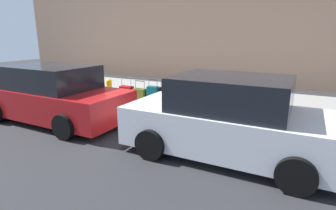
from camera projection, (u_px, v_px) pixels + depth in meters
ground_plane at (113, 110)px, 9.08m from camera, size 40.00×40.00×0.00m
sidewalk_curb at (150, 94)px, 11.22m from camera, size 18.00×5.00×0.14m
suitcase_olive_0 at (245, 105)px, 7.76m from camera, size 0.37×0.27×0.77m
suitcase_red_1 at (230, 104)px, 8.04m from camera, size 0.39×0.28×0.68m
suitcase_silver_2 at (214, 103)px, 8.21m from camera, size 0.40×0.22×0.85m
suitcase_maroon_3 at (198, 99)px, 8.44m from camera, size 0.51×0.29×0.80m
suitcase_navy_4 at (181, 100)px, 8.66m from camera, size 0.45×0.26×0.91m
suitcase_black_5 at (166, 97)px, 8.90m from camera, size 0.45×0.24×0.87m
suitcase_teal_6 at (153, 96)px, 9.12m from camera, size 0.39×0.25×0.89m
suitcase_olive_7 at (140, 96)px, 9.35m from camera, size 0.48×0.29×0.81m
suitcase_red_8 at (127, 94)px, 9.59m from camera, size 0.49×0.28×0.89m
fire_hydrant at (109, 88)px, 9.98m from camera, size 0.39×0.21×0.76m
bollard_post at (95, 89)px, 10.11m from camera, size 0.16×0.16×0.71m
parking_meter at (284, 91)px, 7.45m from camera, size 0.12×0.09×1.27m
parked_car_white_0 at (230, 120)px, 5.50m from camera, size 4.33×2.13×1.67m
parked_car_red_1 at (54, 96)px, 7.78m from camera, size 4.57×2.14×1.63m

